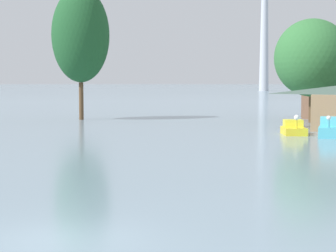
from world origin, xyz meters
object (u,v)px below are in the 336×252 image
object	(u,v)px
pedal_boat_yellow	(294,129)
shoreline_tree_tall_left	(81,35)
pedal_boat_cyan	(329,129)
shoreline_tree_mid	(312,58)

from	to	relation	value
pedal_boat_yellow	shoreline_tree_tall_left	xyz separation A→B (m)	(-23.23, 11.97, 8.47)
pedal_boat_yellow	pedal_boat_cyan	distance (m)	3.21
pedal_boat_cyan	shoreline_tree_tall_left	world-z (taller)	shoreline_tree_tall_left
pedal_boat_yellow	shoreline_tree_mid	xyz separation A→B (m)	(0.45, 14.20, 5.90)
pedal_boat_cyan	shoreline_tree_tall_left	xyz separation A→B (m)	(-25.87, 13.78, 8.33)
pedal_boat_yellow	shoreline_tree_mid	world-z (taller)	shoreline_tree_mid
pedal_boat_yellow	pedal_boat_cyan	size ratio (longest dim) A/B	1.39
pedal_boat_yellow	shoreline_tree_tall_left	distance (m)	27.47
pedal_boat_cyan	shoreline_tree_mid	distance (m)	17.16
pedal_boat_yellow	pedal_boat_cyan	xyz separation A→B (m)	(2.64, -1.81, 0.14)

